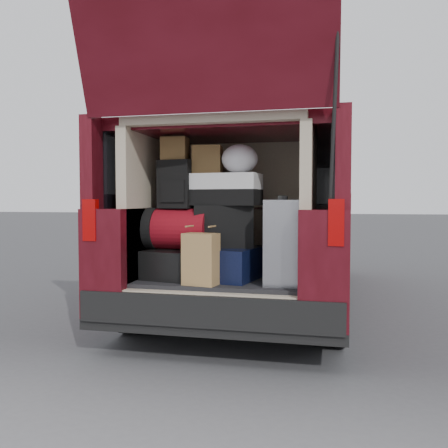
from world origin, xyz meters
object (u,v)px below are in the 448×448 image
(silver_roller, at_px, (283,242))
(twotone_duffel, at_px, (224,190))
(black_hardshell, at_px, (179,263))
(kraft_bag, at_px, (201,259))
(black_soft_case, at_px, (225,226))
(red_duffel, at_px, (178,229))
(backpack, at_px, (176,184))
(navy_hardshell, at_px, (228,263))

(silver_roller, relative_size, twotone_duffel, 1.11)
(black_hardshell, height_order, kraft_bag, kraft_bag)
(silver_roller, relative_size, black_soft_case, 1.35)
(red_duffel, bearing_deg, silver_roller, -4.19)
(black_soft_case, distance_m, backpack, 0.51)
(navy_hardshell, xyz_separation_m, silver_roller, (0.44, -0.13, 0.18))
(navy_hardshell, bearing_deg, silver_roller, -5.48)
(kraft_bag, bearing_deg, twotone_duffel, 84.71)
(kraft_bag, height_order, backpack, backpack)
(black_hardshell, distance_m, red_duffel, 0.27)
(navy_hardshell, bearing_deg, black_hardshell, -166.20)
(red_duffel, distance_m, backpack, 0.35)
(black_hardshell, distance_m, silver_roller, 0.86)
(silver_roller, distance_m, kraft_bag, 0.61)
(silver_roller, relative_size, backpack, 1.62)
(silver_roller, bearing_deg, kraft_bag, -164.11)
(silver_roller, bearing_deg, black_soft_case, 159.87)
(black_hardshell, distance_m, navy_hardshell, 0.39)
(kraft_bag, distance_m, backpack, 0.69)
(silver_roller, bearing_deg, navy_hardshell, 160.34)
(silver_roller, distance_m, black_soft_case, 0.50)
(black_hardshell, distance_m, twotone_duffel, 0.69)
(navy_hardshell, relative_size, twotone_duffel, 1.02)
(twotone_duffel, bearing_deg, black_hardshell, -167.99)
(black_soft_case, relative_size, backpack, 1.20)
(red_duffel, relative_size, backpack, 1.32)
(black_hardshell, relative_size, backpack, 1.47)
(black_hardshell, bearing_deg, red_duffel, -93.03)
(red_duffel, xyz_separation_m, twotone_duffel, (0.36, 0.05, 0.31))
(silver_roller, bearing_deg, backpack, 170.45)
(black_hardshell, height_order, red_duffel, red_duffel)
(kraft_bag, height_order, twotone_duffel, twotone_duffel)
(black_soft_case, xyz_separation_m, twotone_duffel, (-0.00, 0.01, 0.29))
(black_hardshell, relative_size, kraft_bag, 1.49)
(black_hardshell, distance_m, black_soft_case, 0.47)
(kraft_bag, height_order, red_duffel, red_duffel)
(red_duffel, height_order, backpack, backpack)
(navy_hardshell, height_order, red_duffel, red_duffel)
(backpack, bearing_deg, black_soft_case, 13.88)
(black_hardshell, relative_size, twotone_duffel, 1.01)
(silver_roller, height_order, twotone_duffel, twotone_duffel)
(kraft_bag, bearing_deg, black_hardshell, 140.98)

